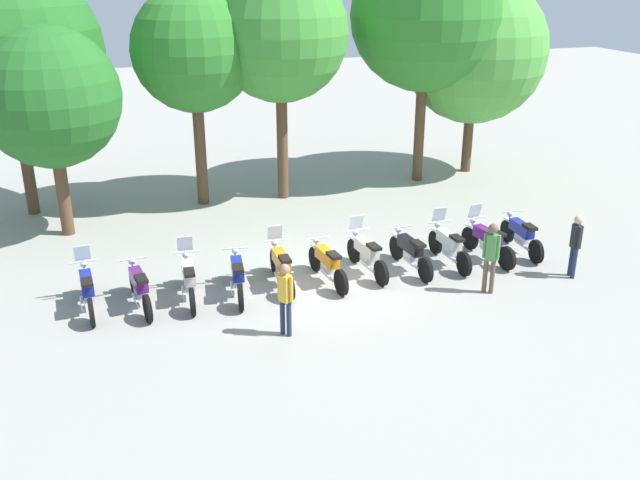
% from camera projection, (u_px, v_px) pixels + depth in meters
% --- Properties ---
extents(ground_plane, '(80.00, 80.00, 0.00)m').
position_uv_depth(ground_plane, '(326.00, 281.00, 17.48)').
color(ground_plane, '#9E9B93').
extents(motorcycle_0, '(0.62, 2.19, 1.37)m').
position_uv_depth(motorcycle_0, '(87.00, 289.00, 15.84)').
color(motorcycle_0, black).
rests_on(motorcycle_0, ground_plane).
extents(motorcycle_1, '(0.62, 2.19, 0.99)m').
position_uv_depth(motorcycle_1, '(139.00, 287.00, 15.99)').
color(motorcycle_1, black).
rests_on(motorcycle_1, ground_plane).
extents(motorcycle_2, '(0.62, 2.19, 1.37)m').
position_uv_depth(motorcycle_2, '(189.00, 279.00, 16.35)').
color(motorcycle_2, black).
rests_on(motorcycle_2, ground_plane).
extents(motorcycle_3, '(0.68, 2.18, 0.99)m').
position_uv_depth(motorcycle_3, '(238.00, 276.00, 16.56)').
color(motorcycle_3, black).
rests_on(motorcycle_3, ground_plane).
extents(motorcycle_4, '(0.62, 2.19, 1.37)m').
position_uv_depth(motorcycle_4, '(281.00, 266.00, 17.05)').
color(motorcycle_4, black).
rests_on(motorcycle_4, ground_plane).
extents(motorcycle_5, '(0.62, 2.19, 0.99)m').
position_uv_depth(motorcycle_5, '(327.00, 263.00, 17.23)').
color(motorcycle_5, black).
rests_on(motorcycle_5, ground_plane).
extents(motorcycle_6, '(0.62, 2.19, 1.37)m').
position_uv_depth(motorcycle_6, '(366.00, 254.00, 17.74)').
color(motorcycle_6, black).
rests_on(motorcycle_6, ground_plane).
extents(motorcycle_7, '(0.62, 2.19, 0.99)m').
position_uv_depth(motorcycle_7, '(410.00, 252.00, 17.92)').
color(motorcycle_7, black).
rests_on(motorcycle_7, ground_plane).
extents(motorcycle_8, '(0.62, 2.19, 1.37)m').
position_uv_depth(motorcycle_8, '(449.00, 245.00, 18.28)').
color(motorcycle_8, black).
rests_on(motorcycle_8, ground_plane).
extents(motorcycle_9, '(0.62, 2.19, 1.37)m').
position_uv_depth(motorcycle_9, '(487.00, 241.00, 18.58)').
color(motorcycle_9, black).
rests_on(motorcycle_9, ground_plane).
extents(motorcycle_10, '(0.62, 2.19, 0.99)m').
position_uv_depth(motorcycle_10, '(521.00, 234.00, 19.04)').
color(motorcycle_10, black).
rests_on(motorcycle_10, ground_plane).
extents(person_0, '(0.26, 0.41, 1.64)m').
position_uv_depth(person_0, '(576.00, 242.00, 17.35)').
color(person_0, '#232D4C').
rests_on(person_0, ground_plane).
extents(person_1, '(0.30, 0.37, 1.64)m').
position_uv_depth(person_1, '(285.00, 294.00, 14.61)').
color(person_1, '#232D4C').
rests_on(person_1, ground_plane).
extents(person_2, '(0.34, 0.33, 1.76)m').
position_uv_depth(person_2, '(491.00, 253.00, 16.47)').
color(person_2, brown).
rests_on(person_2, ground_plane).
extents(tree_0, '(5.43, 5.43, 7.63)m').
position_uv_depth(tree_0, '(9.00, 54.00, 20.33)').
color(tree_0, brown).
rests_on(tree_0, ground_plane).
extents(tree_1, '(3.86, 3.86, 5.90)m').
position_uv_depth(tree_1, '(50.00, 98.00, 19.00)').
color(tree_1, brown).
rests_on(tree_1, ground_plane).
extents(tree_2, '(3.82, 3.82, 6.83)m').
position_uv_depth(tree_2, '(194.00, 50.00, 21.25)').
color(tree_2, brown).
rests_on(tree_2, ground_plane).
extents(tree_3, '(4.27, 4.27, 7.48)m').
position_uv_depth(tree_3, '(280.00, 34.00, 21.67)').
color(tree_3, brown).
rests_on(tree_3, ground_plane).
extents(tree_4, '(5.09, 5.09, 8.28)m').
position_uv_depth(tree_4, '(426.00, 15.00, 23.39)').
color(tree_4, brown).
rests_on(tree_4, ground_plane).
extents(tree_5, '(5.14, 5.14, 7.01)m').
position_uv_depth(tree_5, '(475.00, 51.00, 24.95)').
color(tree_5, brown).
rests_on(tree_5, ground_plane).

